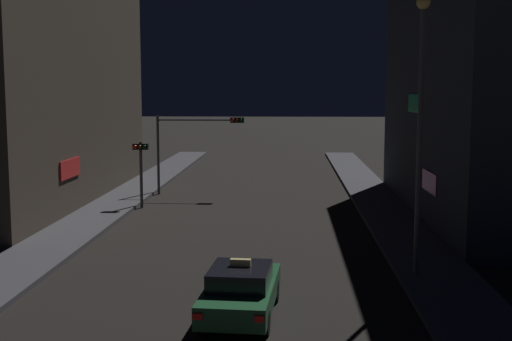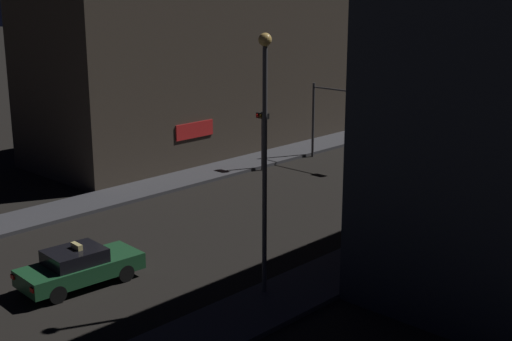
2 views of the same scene
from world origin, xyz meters
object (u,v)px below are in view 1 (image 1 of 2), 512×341
(taxi, at_px, (241,290))
(traffic_light_overhead, at_px, (194,136))
(traffic_light_left_kerb, at_px, (141,160))
(street_lamp_near_block, at_px, (420,106))

(taxi, height_order, traffic_light_overhead, traffic_light_overhead)
(traffic_light_overhead, relative_size, traffic_light_left_kerb, 1.48)
(traffic_light_left_kerb, relative_size, street_lamp_near_block, 0.39)
(taxi, xyz_separation_m, traffic_light_left_kerb, (-6.42, 16.56, 1.78))
(taxi, distance_m, traffic_light_overhead, 21.79)
(traffic_light_left_kerb, bearing_deg, taxi, -68.80)
(traffic_light_overhead, distance_m, street_lamp_near_block, 19.95)
(traffic_light_overhead, height_order, street_lamp_near_block, street_lamp_near_block)
(traffic_light_overhead, xyz_separation_m, street_lamp_near_block, (9.75, -17.26, 2.19))
(traffic_light_overhead, bearing_deg, taxi, -78.56)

